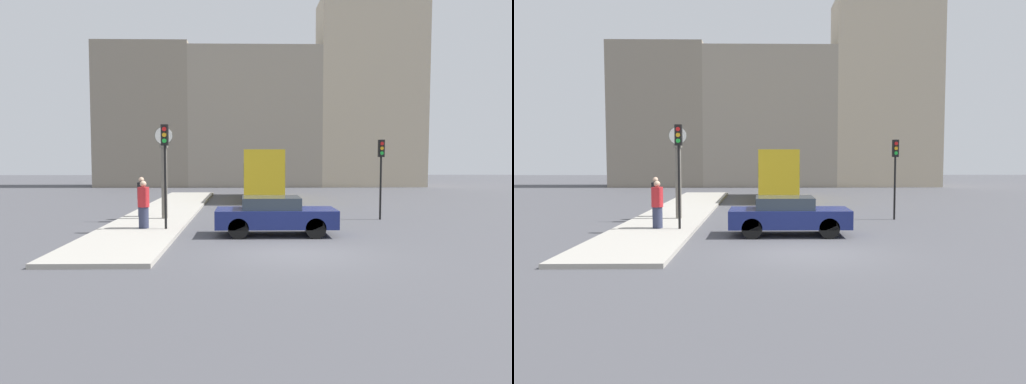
{
  "view_description": "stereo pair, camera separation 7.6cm",
  "coord_description": "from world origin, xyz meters",
  "views": [
    {
      "loc": [
        -1.38,
        -14.27,
        2.8
      ],
      "look_at": [
        -0.93,
        7.01,
        1.27
      ],
      "focal_mm": 35.0,
      "sensor_mm": 36.0,
      "label": 1
    },
    {
      "loc": [
        -1.3,
        -14.27,
        2.8
      ],
      "look_at": [
        -0.93,
        7.01,
        1.27
      ],
      "focal_mm": 35.0,
      "sensor_mm": 36.0,
      "label": 2
    }
  ],
  "objects": [
    {
      "name": "ground_plane",
      "position": [
        0.0,
        0.0,
        0.0
      ],
      "size": [
        120.0,
        120.0,
        0.0
      ],
      "primitive_type": "plane",
      "color": "#47474C"
    },
    {
      "name": "sidewalk_corner",
      "position": [
        -5.28,
        10.21,
        0.07
      ],
      "size": [
        3.08,
        24.41,
        0.14
      ],
      "primitive_type": "cube",
      "color": "#A39E93",
      "rests_on": "ground_plane"
    },
    {
      "name": "building_row",
      "position": [
        0.96,
        32.65,
        7.22
      ],
      "size": [
        30.03,
        5.0,
        17.11
      ],
      "color": "gray",
      "rests_on": "ground_plane"
    },
    {
      "name": "sedan_car",
      "position": [
        -0.35,
        3.27,
        0.72
      ],
      "size": [
        4.23,
        1.81,
        1.37
      ],
      "color": "navy",
      "rests_on": "ground_plane"
    },
    {
      "name": "bus_distant",
      "position": [
        -0.31,
        18.12,
        1.8
      ],
      "size": [
        2.37,
        8.29,
        3.19
      ],
      "color": "gold",
      "rests_on": "ground_plane"
    },
    {
      "name": "traffic_light_near",
      "position": [
        -4.31,
        3.96,
        2.86
      ],
      "size": [
        0.26,
        0.24,
        3.81
      ],
      "color": "black",
      "rests_on": "sidewalk_corner"
    },
    {
      "name": "traffic_light_far",
      "position": [
        4.58,
        7.56,
        2.53
      ],
      "size": [
        0.26,
        0.24,
        3.52
      ],
      "color": "black",
      "rests_on": "ground_plane"
    },
    {
      "name": "street_clock",
      "position": [
        -4.85,
        7.06,
        2.17
      ],
      "size": [
        0.79,
        0.32,
        3.93
      ],
      "color": "#666056",
      "rests_on": "sidewalk_corner"
    },
    {
      "name": "pedestrian_black_jacket",
      "position": [
        -5.98,
        7.8,
        1.01
      ],
      "size": [
        0.37,
        0.37,
        1.74
      ],
      "color": "#2D334C",
      "rests_on": "sidewalk_corner"
    },
    {
      "name": "pedestrian_red_top",
      "position": [
        -5.16,
        4.17,
        1.0
      ],
      "size": [
        0.43,
        0.43,
        1.76
      ],
      "color": "#2D334C",
      "rests_on": "sidewalk_corner"
    }
  ]
}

